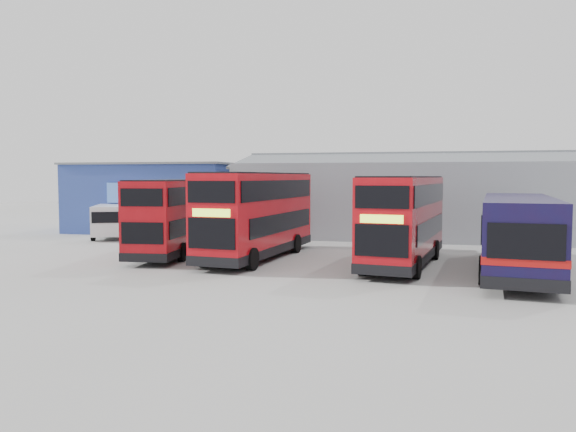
# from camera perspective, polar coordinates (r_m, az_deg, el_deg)

# --- Properties ---
(ground_plane) EXTENTS (120.00, 120.00, 0.00)m
(ground_plane) POSITION_cam_1_polar(r_m,az_deg,el_deg) (22.27, -1.01, -6.63)
(ground_plane) COLOR gray
(ground_plane) RESTS_ON ground
(office_block) EXTENTS (12.30, 8.32, 5.12)m
(office_block) POSITION_cam_1_polar(r_m,az_deg,el_deg) (43.80, -12.83, 1.90)
(office_block) COLOR navy
(office_block) RESTS_ON ground
(maintenance_shed) EXTENTS (30.50, 12.00, 5.89)m
(maintenance_shed) POSITION_cam_1_polar(r_m,az_deg,el_deg) (41.26, 17.10, 1.74)
(maintenance_shed) COLOR gray
(maintenance_shed) RESTS_ON ground
(double_decker_left) EXTENTS (3.24, 9.55, 3.97)m
(double_decker_left) POSITION_cam_1_polar(r_m,az_deg,el_deg) (30.16, -11.25, -0.13)
(double_decker_left) COLOR #AE0911
(double_decker_left) RESTS_ON ground
(double_decker_centre) EXTENTS (3.45, 10.40, 4.32)m
(double_decker_centre) POSITION_cam_1_polar(r_m,az_deg,el_deg) (28.23, -3.08, 0.02)
(double_decker_centre) COLOR #AE0911
(double_decker_centre) RESTS_ON ground
(double_decker_right) EXTENTS (3.71, 10.00, 4.14)m
(double_decker_right) POSITION_cam_1_polar(r_m,az_deg,el_deg) (26.50, 11.73, -0.51)
(double_decker_right) COLOR #AE0911
(double_decker_right) RESTS_ON ground
(single_decker_blue) EXTENTS (4.05, 12.19, 3.25)m
(single_decker_blue) POSITION_cam_1_polar(r_m,az_deg,el_deg) (25.82, 22.31, -1.84)
(single_decker_blue) COLOR black
(single_decker_blue) RESTS_ON ground
(panel_van) EXTENTS (3.88, 5.41, 2.21)m
(panel_van) POSITION_cam_1_polar(r_m,az_deg,el_deg) (39.55, -17.46, -0.35)
(panel_van) COLOR silver
(panel_van) RESTS_ON ground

